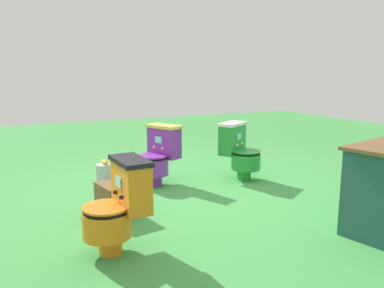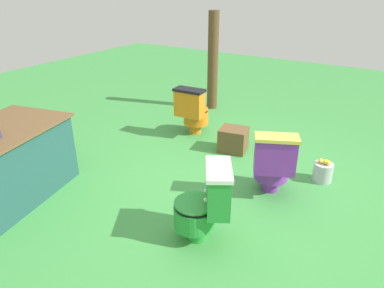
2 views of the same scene
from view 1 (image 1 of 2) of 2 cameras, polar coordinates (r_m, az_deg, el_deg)
ground at (r=4.44m, az=-0.38°, el=-7.47°), size 14.00×14.00×0.00m
toilet_green at (r=5.04m, az=6.96°, el=-0.98°), size 0.60×0.63×0.73m
toilet_purple at (r=4.78m, az=-4.96°, el=-1.57°), size 0.62×0.57×0.73m
toilet_orange at (r=3.06m, az=-10.74°, el=-8.81°), size 0.52×0.45×0.73m
small_crate at (r=3.87m, az=-10.87°, el=-7.92°), size 0.38×0.41×0.32m
lemon_bucket at (r=5.06m, az=-12.62°, el=-4.04°), size 0.22×0.22×0.28m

